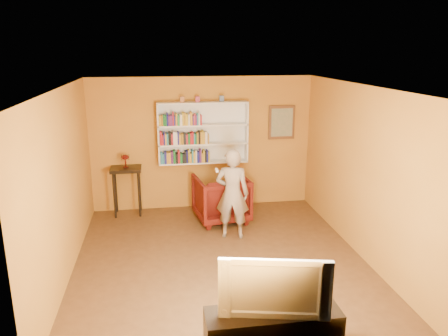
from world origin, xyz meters
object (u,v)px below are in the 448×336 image
at_px(bookshelf, 203,133).
at_px(television, 274,284).
at_px(console_table, 126,176).
at_px(armchair, 221,198).
at_px(ruby_lustre, 125,158).
at_px(person, 232,194).
at_px(tv_cabinet, 272,333).

distance_m(bookshelf, television, 4.72).
relative_size(console_table, armchair, 0.99).
relative_size(console_table, ruby_lustre, 3.76).
height_order(console_table, ruby_lustre, ruby_lustre).
height_order(ruby_lustre, person, person).
height_order(person, tv_cabinet, person).
bearing_deg(bookshelf, person, -77.77).
height_order(armchair, person, person).
bearing_deg(person, ruby_lustre, -21.12).
relative_size(bookshelf, tv_cabinet, 1.23).
bearing_deg(person, television, 103.65).
xyz_separation_m(ruby_lustre, person, (1.88, -1.39, -0.36)).
height_order(tv_cabinet, television, television).
xyz_separation_m(bookshelf, console_table, (-1.54, -0.16, -0.79)).
bearing_deg(person, bookshelf, -62.36).
distance_m(console_table, armchair, 1.93).
xyz_separation_m(person, tv_cabinet, (-0.10, -3.11, -0.54)).
distance_m(bookshelf, person, 1.78).
height_order(console_table, armchair, console_table).
bearing_deg(armchair, television, 81.21).
xyz_separation_m(tv_cabinet, television, (0.00, 0.00, 0.60)).
relative_size(bookshelf, ruby_lustre, 6.97).
bearing_deg(television, person, 100.47).
distance_m(console_table, tv_cabinet, 4.87).
relative_size(bookshelf, armchair, 1.84).
bearing_deg(armchair, bookshelf, -79.59).
xyz_separation_m(console_table, ruby_lustre, (0.00, -0.00, 0.35)).
bearing_deg(tv_cabinet, bookshelf, 92.96).
relative_size(bookshelf, television, 1.55).
height_order(console_table, tv_cabinet, console_table).
height_order(bookshelf, television, bookshelf).
bearing_deg(tv_cabinet, television, 0.00).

